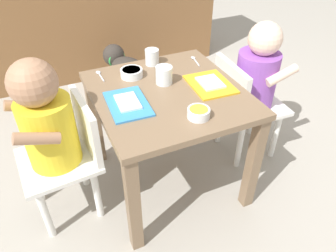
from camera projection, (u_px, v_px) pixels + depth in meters
ground_plane at (168, 178)px, 1.53m from camera, size 7.00×7.00×0.00m
dining_table at (168, 109)px, 1.29m from camera, size 0.56×0.59×0.48m
seated_child_left at (51, 126)px, 1.13m from camera, size 0.30×0.30×0.69m
seated_child_right at (254, 78)px, 1.45m from camera, size 0.29×0.29×0.67m
dog at (128, 70)px, 1.95m from camera, size 0.26×0.46×0.32m
food_tray_left at (128, 103)px, 1.16m from camera, size 0.15×0.22×0.02m
food_tray_right at (210, 84)px, 1.27m from camera, size 0.16×0.21×0.02m
water_cup_left at (164, 76)px, 1.27m from camera, size 0.07×0.07×0.07m
water_cup_right at (152, 58)px, 1.40m from camera, size 0.06×0.06×0.07m
veggie_bowl_far at (132, 73)px, 1.32m from camera, size 0.09×0.09×0.03m
cereal_bowl_right_side at (199, 113)px, 1.09m from camera, size 0.08×0.08×0.03m
spoon_by_left_tray at (100, 75)px, 1.33m from camera, size 0.02×0.10×0.01m
spoon_by_right_tray at (195, 60)px, 1.44m from camera, size 0.03×0.10×0.01m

